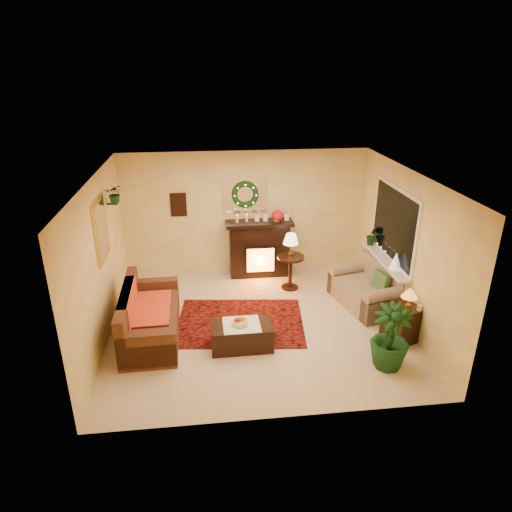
{
  "coord_description": "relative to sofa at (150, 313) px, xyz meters",
  "views": [
    {
      "loc": [
        -0.84,
        -6.74,
        4.18
      ],
      "look_at": [
        0.0,
        0.35,
        1.15
      ],
      "focal_mm": 32.0,
      "sensor_mm": 36.0,
      "label": 1
    }
  ],
  "objects": [
    {
      "name": "hanging_plant",
      "position": [
        -0.55,
        1.16,
        1.54
      ],
      "size": [
        0.33,
        0.28,
        0.36
      ],
      "primitive_type": "imported",
      "color": "#194719",
      "rests_on": "wall_left"
    },
    {
      "name": "red_throw",
      "position": [
        -0.05,
        0.12,
        0.03
      ],
      "size": [
        0.73,
        1.19,
        0.02
      ],
      "primitive_type": "cube",
      "color": "red",
      "rests_on": "sofa"
    },
    {
      "name": "sofa",
      "position": [
        0.0,
        0.0,
        0.0
      ],
      "size": [
        0.9,
        1.97,
        0.84
      ],
      "primitive_type": "cube",
      "rotation": [
        0.0,
        0.0,
        0.02
      ],
      "color": "brown",
      "rests_on": "floor"
    },
    {
      "name": "wall_front",
      "position": [
        1.79,
        -2.14,
        0.87
      ],
      "size": [
        5.0,
        5.0,
        0.0
      ],
      "primitive_type": "plane",
      "color": "#EFD88C",
      "rests_on": "ground"
    },
    {
      "name": "window_frame",
      "position": [
        4.27,
        0.66,
        1.12
      ],
      "size": [
        0.03,
        1.86,
        1.36
      ],
      "primitive_type": "cube",
      "color": "white",
      "rests_on": "wall_right"
    },
    {
      "name": "ceiling",
      "position": [
        1.79,
        0.11,
        2.17
      ],
      "size": [
        5.0,
        5.0,
        0.0
      ],
      "primitive_type": "plane",
      "color": "white",
      "rests_on": "ground"
    },
    {
      "name": "side_table_round",
      "position": [
        2.59,
        1.44,
        -0.1
      ],
      "size": [
        0.7,
        0.7,
        0.69
      ],
      "primitive_type": "cylinder",
      "rotation": [
        0.0,
        0.0,
        0.4
      ],
      "color": "black",
      "rests_on": "floor"
    },
    {
      "name": "sill_plant",
      "position": [
        4.17,
        1.37,
        0.66
      ],
      "size": [
        0.27,
        0.22,
        0.5
      ],
      "primitive_type": "imported",
      "color": "#13350F",
      "rests_on": "window_sill"
    },
    {
      "name": "floor",
      "position": [
        1.79,
        0.11,
        -0.43
      ],
      "size": [
        5.0,
        5.0,
        0.0
      ],
      "primitive_type": "plane",
      "color": "beige",
      "rests_on": "ground"
    },
    {
      "name": "area_rug",
      "position": [
        1.48,
        0.23,
        -0.42
      ],
      "size": [
        2.34,
        1.86,
        0.01
      ],
      "primitive_type": "cube",
      "rotation": [
        0.0,
        0.0,
        -0.11
      ],
      "color": "#5A1519",
      "rests_on": "floor"
    },
    {
      "name": "window_glass",
      "position": [
        4.26,
        0.66,
        1.12
      ],
      "size": [
        0.02,
        1.7,
        1.22
      ],
      "primitive_type": "cube",
      "color": "black",
      "rests_on": "wall_right"
    },
    {
      "name": "mini_tree",
      "position": [
        4.18,
        0.21,
        0.61
      ],
      "size": [
        0.21,
        0.21,
        0.31
      ],
      "primitive_type": "cone",
      "color": "white",
      "rests_on": "window_sill"
    },
    {
      "name": "wall_right",
      "position": [
        4.29,
        0.11,
        0.87
      ],
      "size": [
        4.5,
        4.5,
        0.0
      ],
      "primitive_type": "plane",
      "color": "#EFD88C",
      "rests_on": "ground"
    },
    {
      "name": "fireplace",
      "position": [
        2.06,
        2.15,
        0.12
      ],
      "size": [
        1.23,
        0.39,
        1.13
      ],
      "primitive_type": "cube",
      "rotation": [
        0.0,
        0.0,
        0.0
      ],
      "color": "black",
      "rests_on": "floor"
    },
    {
      "name": "mantel_candle_a",
      "position": [
        1.6,
        2.12,
        0.83
      ],
      "size": [
        0.05,
        0.05,
        0.16
      ],
      "primitive_type": "cylinder",
      "color": "silver",
      "rests_on": "fireplace"
    },
    {
      "name": "end_table_square",
      "position": [
        4.05,
        -0.58,
        -0.16
      ],
      "size": [
        0.63,
        0.63,
        0.59
      ],
      "primitive_type": "cube",
      "rotation": [
        0.0,
        0.0,
        0.37
      ],
      "color": "black",
      "rests_on": "floor"
    },
    {
      "name": "loveseat",
      "position": [
        3.85,
        0.6,
        -0.01
      ],
      "size": [
        1.13,
        1.57,
        0.82
      ],
      "primitive_type": "cube",
      "rotation": [
        0.0,
        0.0,
        0.23
      ],
      "color": "#ACA18F",
      "rests_on": "floor"
    },
    {
      "name": "mantel_mirror",
      "position": [
        1.79,
        2.34,
        1.27
      ],
      "size": [
        0.92,
        0.02,
        0.72
      ],
      "primitive_type": "cube",
      "color": "white",
      "rests_on": "wall_back"
    },
    {
      "name": "coffee_table",
      "position": [
        1.45,
        -0.51,
        -0.22
      ],
      "size": [
        0.97,
        0.54,
        0.4
      ],
      "primitive_type": "cube",
      "rotation": [
        0.0,
        0.0,
        0.01
      ],
      "color": "#3A2016",
      "rests_on": "floor"
    },
    {
      "name": "window_sill",
      "position": [
        4.17,
        0.66,
        0.44
      ],
      "size": [
        0.22,
        1.86,
        0.04
      ],
      "primitive_type": "cube",
      "color": "white",
      "rests_on": "wall_right"
    },
    {
      "name": "lamp_cream",
      "position": [
        2.59,
        1.47,
        0.45
      ],
      "size": [
        0.3,
        0.3,
        0.46
      ],
      "primitive_type": "cone",
      "color": "#FFE8B3",
      "rests_on": "side_table_round"
    },
    {
      "name": "lamp_tiffany",
      "position": [
        4.09,
        -0.62,
        0.32
      ],
      "size": [
        0.26,
        0.26,
        0.38
      ],
      "primitive_type": "cone",
      "color": "#D46708",
      "rests_on": "end_table_square"
    },
    {
      "name": "wall_back",
      "position": [
        1.79,
        2.36,
        0.87
      ],
      "size": [
        5.0,
        5.0,
        0.0
      ],
      "primitive_type": "plane",
      "color": "#EFD88C",
      "rests_on": "ground"
    },
    {
      "name": "wreath",
      "position": [
        1.79,
        2.3,
        1.29
      ],
      "size": [
        0.55,
        0.11,
        0.55
      ],
      "primitive_type": "torus",
      "rotation": [
        1.57,
        0.0,
        0.0
      ],
      "color": "#194719",
      "rests_on": "wall_back"
    },
    {
      "name": "wall_left",
      "position": [
        -0.71,
        0.11,
        0.87
      ],
      "size": [
        4.5,
        4.5,
        0.0
      ],
      "primitive_type": "plane",
      "color": "#EFD88C",
      "rests_on": "ground"
    },
    {
      "name": "wall_art",
      "position": [
        0.44,
        2.34,
        1.12
      ],
      "size": [
        0.32,
        0.03,
        0.48
      ],
      "primitive_type": "cube",
      "color": "#381E11",
      "rests_on": "wall_back"
    },
    {
      "name": "gold_mirror",
      "position": [
        -0.69,
        0.41,
        1.32
      ],
      "size": [
        0.03,
        0.84,
        1.0
      ],
      "primitive_type": "cube",
      "color": "gold",
      "rests_on": "wall_left"
    },
    {
      "name": "fruit_bowl",
      "position": [
        1.42,
        -0.51,
        0.02
      ],
      "size": [
        0.25,
        0.25,
        0.06
      ],
      "primitive_type": "cylinder",
      "color": "beige",
      "rests_on": "coffee_table"
    },
    {
      "name": "mantel_candle_b",
      "position": [
        1.8,
        2.16,
        0.83
      ],
      "size": [
        0.06,
        0.06,
        0.17
      ],
      "primitive_type": "cylinder",
      "color": "beige",
      "rests_on": "fireplace"
    },
    {
      "name": "floor_palm",
      "position": [
        3.56,
        -1.26,
        0.02
      ],
      "size": [
        2.11,
        2.11,
        3.02
      ],
      "primitive_type": "imported",
      "rotation": [
        0.0,
        0.0,
        -0.29
      ],
      "color": "black",
      "rests_on": "floor"
    },
    {
      "name": "poinsettia",
      "position": [
        2.43,
        2.15,
        0.87
      ],
      "size": [
        0.24,
        0.24,
        0.24
      ],
      "primitive_type": "sphere",
      "color": "red",
      "rests_on": "fireplace"
    }
  ]
}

